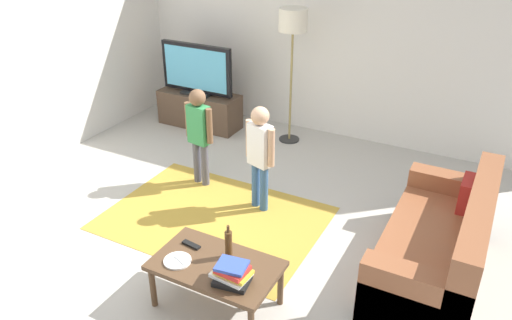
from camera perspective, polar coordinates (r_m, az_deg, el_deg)
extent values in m
plane|color=#B2ADA3|center=(4.90, -3.33, -9.65)|extent=(7.80, 7.80, 0.00)
cube|color=silver|center=(6.84, 9.74, 13.55)|extent=(6.00, 0.12, 2.70)
cube|color=#B28C33|center=(5.29, -4.81, -6.57)|extent=(2.20, 1.60, 0.01)
cube|color=#4C3828|center=(7.35, -6.42, 5.75)|extent=(1.20, 0.44, 0.50)
cube|color=black|center=(7.37, -6.57, 4.54)|extent=(1.10, 0.32, 0.03)
cube|color=black|center=(7.24, -6.62, 7.64)|extent=(0.44, 0.28, 0.03)
cube|color=black|center=(7.13, -6.77, 10.33)|extent=(1.10, 0.07, 0.68)
cube|color=#59B2D8|center=(7.10, -6.94, 10.24)|extent=(1.00, 0.01, 0.58)
cube|color=brown|center=(4.71, 19.28, -9.99)|extent=(0.80, 1.80, 0.42)
cube|color=brown|center=(4.58, 23.40, -8.64)|extent=(0.20, 1.80, 0.86)
cube|color=brown|center=(4.03, 17.32, -15.32)|extent=(0.80, 0.20, 0.60)
cube|color=brown|center=(5.33, 21.01, -4.41)|extent=(0.80, 0.20, 0.60)
cube|color=#B22823|center=(4.98, 22.74, -3.62)|extent=(0.10, 0.32, 0.32)
cylinder|color=#262626|center=(6.95, 3.79, 2.39)|extent=(0.28, 0.28, 0.02)
cylinder|color=#99844C|center=(6.67, 3.99, 8.23)|extent=(0.03, 0.03, 1.50)
cylinder|color=silver|center=(6.43, 4.25, 15.64)|extent=(0.36, 0.36, 0.28)
cylinder|color=#4C4C59|center=(5.84, -6.72, -0.17)|extent=(0.09, 0.09, 0.52)
cylinder|color=#4C4C59|center=(5.77, -5.82, -0.52)|extent=(0.09, 0.09, 0.52)
cube|color=#338C4C|center=(5.60, -6.53, 4.04)|extent=(0.27, 0.17, 0.45)
sphere|color=brown|center=(5.48, -6.70, 7.07)|extent=(0.19, 0.19, 0.19)
cylinder|color=brown|center=(5.69, -7.71, 4.62)|extent=(0.07, 0.07, 0.40)
cylinder|color=brown|center=(5.49, -5.33, 3.86)|extent=(0.07, 0.07, 0.40)
cylinder|color=#33598C|center=(5.35, -0.03, -2.76)|extent=(0.09, 0.09, 0.52)
cylinder|color=#33598C|center=(5.27, 0.91, -3.25)|extent=(0.09, 0.09, 0.52)
cube|color=white|center=(5.08, 0.45, 1.73)|extent=(0.28, 0.21, 0.45)
sphere|color=tan|center=(4.95, 0.47, 5.05)|extent=(0.19, 0.19, 0.19)
cylinder|color=tan|center=(5.17, -0.79, 2.51)|extent=(0.07, 0.07, 0.40)
cylinder|color=tan|center=(4.97, 1.75, 1.38)|extent=(0.07, 0.07, 0.40)
cube|color=#513823|center=(4.04, -4.59, -11.89)|extent=(1.00, 0.60, 0.04)
cylinder|color=#513823|center=(4.24, -11.66, -13.97)|extent=(0.05, 0.05, 0.38)
cylinder|color=#513823|center=(4.54, -7.69, -10.40)|extent=(0.05, 0.05, 0.38)
cylinder|color=#513823|center=(4.18, 2.80, -14.05)|extent=(0.05, 0.05, 0.38)
cube|color=black|center=(3.84, -2.73, -13.54)|extent=(0.29, 0.23, 0.04)
cube|color=white|center=(3.84, -2.84, -12.86)|extent=(0.29, 0.22, 0.03)
cube|color=yellow|center=(3.81, -2.57, -12.63)|extent=(0.27, 0.19, 0.03)
cube|color=red|center=(3.78, -2.70, -12.32)|extent=(0.23, 0.20, 0.04)
cube|color=#334CA5|center=(3.76, -2.78, -11.91)|extent=(0.25, 0.21, 0.03)
cylinder|color=#4C3319|center=(4.01, -3.13, -9.60)|extent=(0.06, 0.06, 0.24)
cylinder|color=#4C3319|center=(3.92, -3.19, -7.84)|extent=(0.02, 0.02, 0.06)
cube|color=black|center=(4.22, -7.38, -9.54)|extent=(0.17, 0.07, 0.02)
cylinder|color=white|center=(4.08, -8.92, -11.26)|extent=(0.22, 0.22, 0.02)
cube|color=silver|center=(4.06, -8.70, -11.23)|extent=(0.14, 0.06, 0.01)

